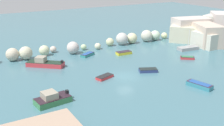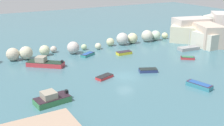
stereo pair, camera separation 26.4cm
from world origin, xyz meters
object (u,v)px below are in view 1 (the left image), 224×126
at_px(moored_boat_0, 45,63).
at_px(moored_boat_1, 52,99).
at_px(moored_boat_4, 124,53).
at_px(moored_boat_8, 188,48).
at_px(moored_boat_5, 148,70).
at_px(moored_boat_2, 199,85).
at_px(moored_boat_7, 105,77).
at_px(moored_boat_10, 187,58).
at_px(moored_boat_6, 87,54).

bearing_deg(moored_boat_0, moored_boat_1, 116.26).
distance_m(moored_boat_4, moored_boat_8, 14.26).
bearing_deg(moored_boat_5, moored_boat_2, -50.60).
distance_m(moored_boat_1, moored_boat_7, 10.86).
bearing_deg(moored_boat_1, moored_boat_4, -151.61).
bearing_deg(moored_boat_4, moored_boat_2, 94.65).
relative_size(moored_boat_4, moored_boat_7, 1.01).
relative_size(moored_boat_4, moored_boat_5, 0.94).
relative_size(moored_boat_5, moored_boat_8, 0.72).
distance_m(moored_boat_2, moored_boat_7, 14.33).
distance_m(moored_boat_5, moored_boat_7, 7.80).
distance_m(moored_boat_2, moored_boat_10, 13.75).
bearing_deg(moored_boat_0, moored_boat_7, 161.79).
bearing_deg(moored_boat_0, moored_boat_8, -149.22).
height_order(moored_boat_6, moored_boat_7, moored_boat_6).
bearing_deg(moored_boat_4, moored_boat_1, 38.34).
relative_size(moored_boat_1, moored_boat_7, 1.50).
relative_size(moored_boat_6, moored_boat_10, 1.21).
bearing_deg(moored_boat_6, moored_boat_4, -49.33).
height_order(moored_boat_4, moored_boat_8, moored_boat_8).
bearing_deg(moored_boat_0, moored_boat_2, 169.09).
xyz_separation_m(moored_boat_4, moored_boat_6, (-6.85, 2.67, -0.02)).
bearing_deg(moored_boat_7, moored_boat_6, 58.93).
relative_size(moored_boat_2, moored_boat_7, 1.26).
height_order(moored_boat_4, moored_boat_6, moored_boat_4).
bearing_deg(moored_boat_7, moored_boat_10, -15.45).
distance_m(moored_boat_2, moored_boat_4, 19.69).
distance_m(moored_boat_4, moored_boat_5, 10.85).
height_order(moored_boat_2, moored_boat_7, moored_boat_2).
relative_size(moored_boat_1, moored_boat_5, 1.41).
relative_size(moored_boat_5, moored_boat_7, 1.06).
relative_size(moored_boat_4, moored_boat_8, 0.68).
xyz_separation_m(moored_boat_4, moored_boat_8, (13.70, -3.95, 0.05)).
distance_m(moored_boat_4, moored_boat_7, 13.64).
bearing_deg(moored_boat_2, moored_boat_6, 4.56).
distance_m(moored_boat_0, moored_boat_8, 30.16).
relative_size(moored_boat_2, moored_boat_10, 1.44).
bearing_deg(moored_boat_2, moored_boat_7, 31.76).
relative_size(moored_boat_0, moored_boat_5, 1.89).
height_order(moored_boat_2, moored_boat_5, moored_boat_2).
bearing_deg(moored_boat_4, moored_boat_7, 47.96).
height_order(moored_boat_2, moored_boat_6, moored_boat_2).
bearing_deg(moored_boat_8, moored_boat_4, -10.06).
bearing_deg(moored_boat_7, moored_boat_5, -25.87).
bearing_deg(moored_boat_8, moored_boat_7, 19.87).
bearing_deg(moored_boat_7, moored_boat_8, -4.69).
bearing_deg(moored_boat_4, moored_boat_8, 166.60).
xyz_separation_m(moored_boat_6, moored_boat_10, (15.78, -11.36, -0.03)).
relative_size(moored_boat_0, moored_boat_1, 1.34).
bearing_deg(moored_boat_5, moored_boat_1, -145.67).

